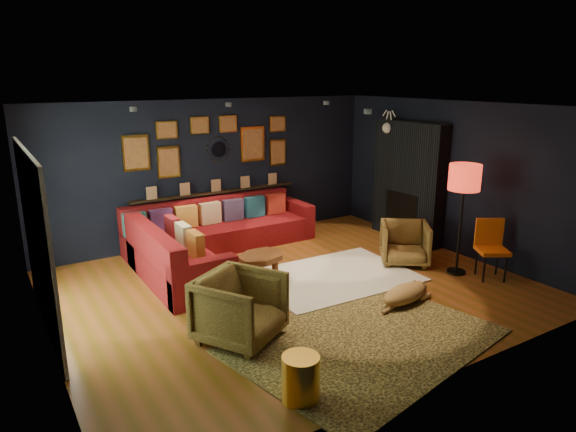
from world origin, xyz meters
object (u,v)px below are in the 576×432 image
gold_stool (301,378)px  dog (405,291)px  armchair_left (240,305)px  orange_chair (491,244)px  coffee_table (262,259)px  pouf (217,272)px  floor_lamp (464,182)px  sectional (205,241)px  armchair_right (405,241)px

gold_stool → dog: size_ratio=0.41×
armchair_left → orange_chair: 4.14m
coffee_table → pouf: (-0.62, 0.25, -0.15)m
pouf → gold_stool: (-0.48, -3.00, 0.03)m
pouf → floor_lamp: size_ratio=0.30×
floor_lamp → dog: (-1.50, -0.41, -1.27)m
sectional → floor_lamp: bearing=-40.4°
armchair_left → armchair_right: size_ratio=1.16×
sectional → coffee_table: sectional is taller
gold_stool → pouf: bearing=81.0°
orange_chair → floor_lamp: size_ratio=0.52×
armchair_right → dog: armchair_right is taller
armchair_right → pouf: bearing=-158.3°
orange_chair → floor_lamp: (-0.29, 0.36, 0.92)m
sectional → pouf: bearing=-104.1°
pouf → floor_lamp: 3.93m
pouf → armchair_right: 3.10m
coffee_table → armchair_left: (-1.07, -1.42, 0.09)m
orange_chair → dog: orange_chair is taller
orange_chair → gold_stool: bearing=-134.0°
armchair_left → floor_lamp: (3.84, 0.12, 1.01)m
armchair_right → orange_chair: size_ratio=0.84×
floor_lamp → armchair_left: bearing=-178.2°
gold_stool → orange_chair: 4.31m
pouf → armchair_left: (-0.45, -1.67, 0.24)m
dog → armchair_left: bearing=162.9°
pouf → floor_lamp: (3.39, -1.55, 1.26)m
sectional → orange_chair: size_ratio=3.77×
sectional → pouf: size_ratio=6.68×
pouf → orange_chair: orange_chair is taller
sectional → dog: size_ratio=3.10×
armchair_left → sectional: bearing=44.3°
pouf → gold_stool: 3.04m
gold_stool → dog: gold_stool is taller
gold_stool → floor_lamp: floor_lamp is taller
floor_lamp → dog: 2.00m
armchair_right → armchair_left: bearing=-129.1°
pouf → gold_stool: gold_stool is taller
coffee_table → floor_lamp: (2.77, -1.30, 1.11)m
gold_stool → orange_chair: (4.16, 1.10, 0.30)m
coffee_table → dog: (1.27, -1.71, -0.16)m
floor_lamp → armchair_right: bearing=118.4°
coffee_table → gold_stool: size_ratio=2.05×
armchair_left → floor_lamp: size_ratio=0.51×
pouf → dog: size_ratio=0.46×
sectional → coffee_table: bearing=-75.8°
sectional → dog: bearing=-62.2°
orange_chair → dog: (-1.79, -0.05, -0.34)m
orange_chair → armchair_right: bearing=153.3°
armchair_right → gold_stool: bearing=-110.9°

